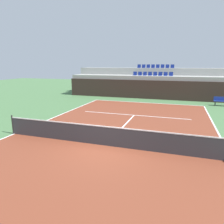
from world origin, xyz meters
The scene contains 13 objects.
ground_plane centered at (0.00, 0.00, 0.00)m, with size 80.00×80.00×0.00m, color #477042.
court_surface centered at (0.00, 0.00, 0.01)m, with size 11.00×24.00×0.01m, color brown.
baseline_far centered at (0.00, 11.95, 0.01)m, with size 11.00×0.10×0.00m, color white.
sideline_left centered at (-5.45, 0.00, 0.01)m, with size 0.10×24.00×0.00m, color white.
service_line_far centered at (0.00, 6.40, 0.01)m, with size 8.26×0.10×0.00m, color white.
centre_service_line centered at (0.00, 3.20, 0.01)m, with size 0.10×6.40×0.00m, color white.
back_wall centered at (0.00, 14.60, 1.04)m, with size 19.70×0.30×2.09m, color #33231E.
stands_tier_lower centered at (0.00, 15.95, 1.27)m, with size 19.70×2.40×2.54m, color #9E9E99.
stands_tier_upper centered at (0.00, 18.35, 1.69)m, with size 19.70×2.40×3.38m, color #9E9E99.
seating_row_lower centered at (0.00, 16.04, 2.66)m, with size 4.62×0.44×0.44m.
seating_row_upper centered at (0.00, 18.44, 3.51)m, with size 4.62×0.44×0.44m.
tennis_net centered at (0.00, 0.00, 0.51)m, with size 11.08×0.08×1.07m.
player_bench centered at (7.06, 12.66, 0.51)m, with size 1.50×0.40×0.85m.
Camera 1 is at (3.23, -8.70, 3.80)m, focal length 33.05 mm.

